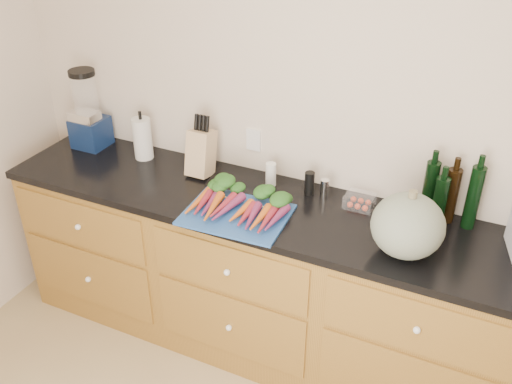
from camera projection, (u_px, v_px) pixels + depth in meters
The scene contains 14 objects.
wall_back at pixel (368, 127), 2.76m from camera, with size 4.10×0.05×2.60m, color beige.
cabinets at pixel (334, 301), 2.94m from camera, with size 3.60×0.64×0.90m.
countertop at pixel (341, 226), 2.70m from camera, with size 3.64×0.62×0.04m, color black.
cutting_board at pixel (236, 215), 2.74m from camera, with size 0.49×0.37×0.01m, color #244F97.
carrots at pixel (240, 204), 2.76m from camera, with size 0.46×0.34×0.07m.
squash at pixel (408, 226), 2.42m from camera, with size 0.31×0.31×0.28m, color #616D5C.
blender_appliance at pixel (88, 114), 3.29m from camera, with size 0.18×0.18×0.46m.
paper_towel at pixel (143, 139), 3.20m from camera, with size 0.11×0.11×0.24m, color silver.
knife_block at pixel (201, 153), 3.04m from camera, with size 0.12×0.12×0.25m, color tan.
grinder_salt at pixel (271, 174), 2.96m from camera, with size 0.05×0.05×0.13m, color white.
grinder_pepper at pixel (309, 183), 2.88m from camera, with size 0.05×0.05×0.12m, color black.
canister_chrome at pixel (325, 189), 2.86m from camera, with size 0.04×0.04×0.10m, color white.
tomato_box at pixel (359, 201), 2.79m from camera, with size 0.14×0.11×0.07m, color white.
bottles at pixel (449, 196), 2.62m from camera, with size 0.26×0.13×0.31m.
Camera 1 is at (0.58, -0.90, 2.45)m, focal length 40.00 mm.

